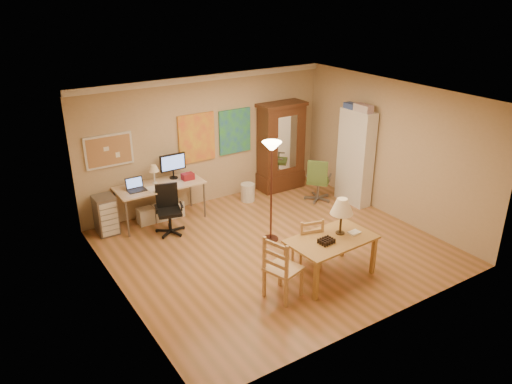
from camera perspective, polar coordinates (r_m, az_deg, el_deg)
floor at (r=8.97m, az=2.18°, el=-6.38°), size 5.50×5.50×0.00m
crown_molding at (r=10.08m, az=-5.79°, el=12.86°), size 5.50×0.08×0.12m
corkboard at (r=9.63m, az=-16.46°, el=4.54°), size 0.90×0.04×0.62m
art_panel_left at (r=10.25m, az=-6.79°, el=6.15°), size 0.80×0.04×1.00m
art_panel_right at (r=10.66m, az=-2.43°, el=6.95°), size 0.75×0.04×0.95m
dining_table at (r=7.92m, az=9.05°, el=-4.22°), size 1.41×0.90×1.29m
ladder_chair_back at (r=8.27m, az=5.93°, el=-5.86°), size 0.51×0.49×0.90m
ladder_chair_left at (r=7.44m, az=2.97°, el=-8.87°), size 0.57×0.58×1.02m
torchiere_lamp at (r=8.62m, az=1.80°, el=3.39°), size 0.34×0.34×1.88m
computer_desk at (r=9.96m, az=-10.76°, el=-0.66°), size 1.69×0.74×1.28m
office_chair_black at (r=9.52m, az=-9.84°, el=-3.20°), size 0.57×0.57×0.93m
office_chair_green at (r=10.81m, az=7.07°, el=0.30°), size 0.61×0.61×0.96m
drawer_cart at (r=9.72m, az=-16.77°, el=-2.53°), size 0.37×0.44×0.74m
armoire at (r=11.20m, az=2.87°, el=4.57°), size 1.07×0.51×1.97m
bookshelf at (r=10.60m, az=11.28°, el=3.86°), size 0.30×0.80×2.01m
wastebin at (r=10.74m, az=-0.96°, el=-0.03°), size 0.31×0.31×0.38m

